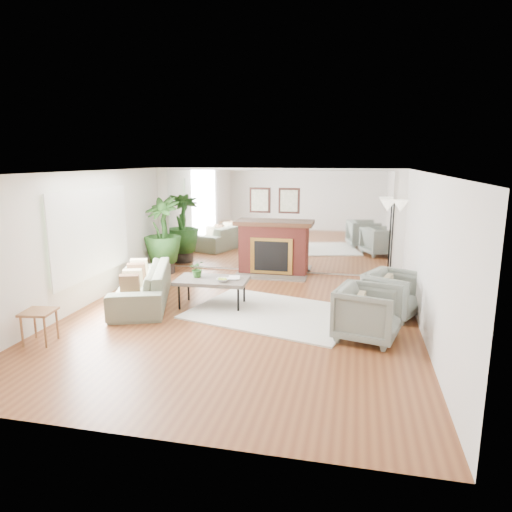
% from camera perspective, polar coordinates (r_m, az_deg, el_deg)
% --- Properties ---
extents(ground, '(7.00, 7.00, 0.00)m').
position_cam_1_polar(ground, '(7.94, -2.21, -7.95)').
color(ground, brown).
rests_on(ground, ground).
extents(wall_left, '(0.02, 7.00, 2.50)m').
position_cam_1_polar(wall_left, '(8.84, -21.39, 1.68)').
color(wall_left, silver).
rests_on(wall_left, ground).
extents(wall_right, '(0.02, 7.00, 2.50)m').
position_cam_1_polar(wall_right, '(7.44, 20.58, -0.08)').
color(wall_right, silver).
rests_on(wall_right, ground).
extents(wall_back, '(6.00, 0.02, 2.50)m').
position_cam_1_polar(wall_back, '(10.97, 2.35, 4.37)').
color(wall_back, silver).
rests_on(wall_back, ground).
extents(mirror_panel, '(5.40, 0.04, 2.40)m').
position_cam_1_polar(mirror_panel, '(10.95, 2.33, 4.36)').
color(mirror_panel, silver).
rests_on(mirror_panel, wall_back).
extents(window_panel, '(0.04, 2.40, 1.50)m').
position_cam_1_polar(window_panel, '(9.14, -19.91, 2.75)').
color(window_panel, '#B2E09E').
rests_on(window_panel, wall_left).
extents(fireplace, '(1.85, 0.83, 2.05)m').
position_cam_1_polar(fireplace, '(10.84, 2.11, 1.12)').
color(fireplace, maroon).
rests_on(fireplace, ground).
extents(area_rug, '(3.26, 2.69, 0.03)m').
position_cam_1_polar(area_rug, '(8.22, 2.13, -7.12)').
color(area_rug, beige).
rests_on(area_rug, ground).
extents(coffee_table, '(1.37, 0.84, 0.53)m').
position_cam_1_polar(coffee_table, '(8.53, -5.52, -3.14)').
color(coffee_table, '#594E46').
rests_on(coffee_table, ground).
extents(sofa, '(1.69, 2.58, 0.70)m').
position_cam_1_polar(sofa, '(9.01, -14.09, -3.53)').
color(sofa, slate).
rests_on(sofa, ground).
extents(armchair_back, '(1.17, 1.16, 0.80)m').
position_cam_1_polar(armchair_back, '(8.35, 16.78, -4.57)').
color(armchair_back, gray).
rests_on(armchair_back, ground).
extents(armchair_front, '(1.11, 1.09, 0.83)m').
position_cam_1_polar(armchair_front, '(7.18, 13.81, -6.97)').
color(armchair_front, gray).
rests_on(armchair_front, ground).
extents(side_table, '(0.50, 0.50, 0.50)m').
position_cam_1_polar(side_table, '(7.57, -25.52, -6.78)').
color(side_table, '#99683D').
rests_on(side_table, ground).
extents(potted_ficus, '(1.09, 1.09, 1.83)m').
position_cam_1_polar(potted_ficus, '(11.13, -11.61, 2.84)').
color(potted_ficus, black).
rests_on(potted_ficus, ground).
extents(floor_lamp, '(0.60, 0.33, 1.84)m').
position_cam_1_polar(floor_lamp, '(10.41, 16.83, 5.23)').
color(floor_lamp, black).
rests_on(floor_lamp, ground).
extents(tabletop_plant, '(0.34, 0.31, 0.32)m').
position_cam_1_polar(tabletop_plant, '(8.63, -7.31, -1.59)').
color(tabletop_plant, '#305921').
rests_on(tabletop_plant, coffee_table).
extents(fruit_bowl, '(0.26, 0.26, 0.06)m').
position_cam_1_polar(fruit_bowl, '(8.31, -4.21, -3.01)').
color(fruit_bowl, '#99683D').
rests_on(fruit_bowl, coffee_table).
extents(book, '(0.27, 0.33, 0.02)m').
position_cam_1_polar(book, '(8.52, -3.46, -2.74)').
color(book, '#99683D').
rests_on(book, coffee_table).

